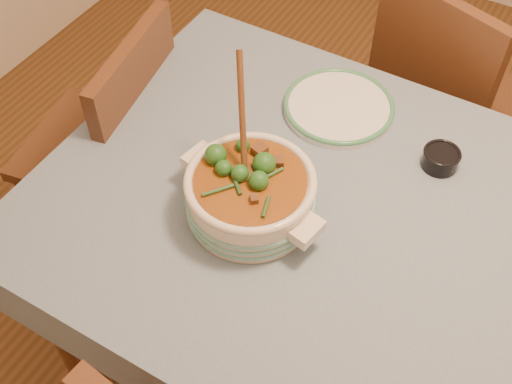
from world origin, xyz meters
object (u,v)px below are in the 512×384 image
condiment_bowl (441,158)px  chair_left (115,140)px  stew_casserole (250,192)px  chair_far (442,91)px  dining_table (377,258)px  white_plate (339,107)px

condiment_bowl → chair_left: 0.99m
stew_casserole → condiment_bowl: bearing=47.6°
chair_far → dining_table: bearing=115.5°
stew_casserole → condiment_bowl: (0.33, 0.37, -0.05)m
condiment_bowl → chair_far: bearing=103.7°
dining_table → condiment_bowl: 0.30m
dining_table → condiment_bowl: (0.04, 0.27, 0.12)m
dining_table → white_plate: bearing=129.5°
white_plate → chair_left: size_ratio=0.40×
dining_table → chair_far: bearing=96.8°
stew_casserole → chair_left: (-0.60, 0.19, -0.31)m
white_plate → condiment_bowl: condiment_bowl is taller
chair_left → white_plate: bearing=100.1°
white_plate → chair_left: chair_left is taller
chair_far → chair_left: chair_far is taller
white_plate → condiment_bowl: (0.31, -0.05, 0.01)m
dining_table → chair_far: 0.84m
chair_far → condiment_bowl: bearing=122.3°
white_plate → dining_table: bearing=-50.5°
dining_table → stew_casserole: size_ratio=4.37×
chair_left → stew_casserole: bearing=62.7°
white_plate → chair_left: bearing=-160.0°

